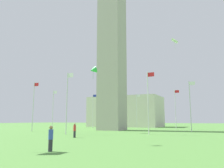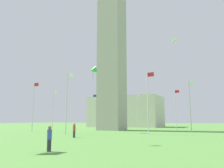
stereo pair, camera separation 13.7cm
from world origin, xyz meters
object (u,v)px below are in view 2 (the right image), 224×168
object	(u,v)px
flagpole_w	(67,100)
flagpole_n	(190,104)
obelisk_monument	(112,29)
kite_green_delta	(93,70)
flagpole_e	(137,109)
distant_building	(126,112)
person_blue_shirt	(49,139)
flagpole_sw	(33,104)
flagpole_ne	(176,108)
person_red_shirt	(74,130)
flagpole_se	(93,109)
flagpole_nw	(148,100)
flagpole_s	(53,108)
kite_white_diamond	(175,41)

from	to	relation	value
flagpole_w	flagpole_n	bearing A→B (deg)	45.00
obelisk_monument	kite_green_delta	distance (m)	15.04
flagpole_e	distant_building	bearing A→B (deg)	126.14
flagpole_n	flagpole_w	bearing A→B (deg)	-135.00
person_blue_shirt	flagpole_sw	bearing A→B (deg)	35.12
flagpole_ne	flagpole_w	bearing A→B (deg)	-112.50
obelisk_monument	person_red_shirt	distance (m)	30.69
flagpole_se	kite_green_delta	distance (m)	24.86
distant_building	flagpole_n	bearing A→B (deg)	-48.16
flagpole_se	person_blue_shirt	world-z (taller)	flagpole_se
person_red_shirt	flagpole_w	bearing A→B (deg)	10.67
obelisk_monument	person_blue_shirt	distance (m)	40.28
flagpole_n	obelisk_monument	bearing A→B (deg)	180.00
person_red_shirt	kite_green_delta	distance (m)	15.93
flagpole_se	flagpole_ne	bearing A→B (deg)	-0.00
flagpole_se	flagpole_nw	distance (m)	32.33
obelisk_monument	flagpole_n	bearing A→B (deg)	0.00
person_blue_shirt	obelisk_monument	bearing A→B (deg)	6.59
flagpole_nw	distant_building	size ratio (longest dim) A/B	0.41
flagpole_s	obelisk_monument	bearing A→B (deg)	-0.00
flagpole_n	flagpole_e	world-z (taller)	same
obelisk_monument	flagpole_nw	distance (m)	24.01
kite_white_diamond	kite_green_delta	xyz separation A→B (m)	(-13.93, -4.93, -4.98)
flagpole_ne	flagpole_sw	size ratio (longest dim) A/B	1.00
flagpole_w	flagpole_nw	bearing A→B (deg)	22.50
flagpole_s	person_red_shirt	bearing A→B (deg)	-44.94
flagpole_n	kite_green_delta	size ratio (longest dim) A/B	3.79
flagpole_ne	flagpole_nw	world-z (taller)	same
person_red_shirt	distant_building	bearing A→B (deg)	-20.09
flagpole_n	flagpole_s	distance (m)	32.33
distant_building	flagpole_s	bearing A→B (deg)	-108.17
flagpole_w	distant_building	world-z (taller)	distant_building
flagpole_n	person_blue_shirt	bearing A→B (deg)	-100.00
flagpole_ne	distant_building	world-z (taller)	distant_building
flagpole_w	flagpole_e	bearing A→B (deg)	90.00
distant_building	flagpole_sw	bearing A→B (deg)	-95.94
flagpole_e	flagpole_w	xyz separation A→B (m)	(-0.00, -32.33, 0.00)
flagpole_n	flagpole_se	world-z (taller)	same
flagpole_s	flagpole_nw	world-z (taller)	same
person_blue_shirt	distant_building	xyz separation A→B (m)	(-18.01, 58.48, 4.03)
kite_green_delta	flagpole_ne	bearing A→B (deg)	62.62
flagpole_n	person_blue_shirt	distance (m)	32.83
flagpole_w	kite_white_diamond	world-z (taller)	kite_white_diamond
obelisk_monument	flagpole_se	distance (m)	23.96
flagpole_se	kite_white_diamond	world-z (taller)	kite_white_diamond
obelisk_monument	flagpole_n	world-z (taller)	obelisk_monument
flagpole_n	kite_white_diamond	xyz separation A→B (m)	(-1.62, -4.52, 11.02)
flagpole_sw	flagpole_w	distance (m)	12.37
flagpole_s	flagpole_w	xyz separation A→B (m)	(16.17, -16.17, 0.00)
flagpole_sw	kite_green_delta	distance (m)	13.62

